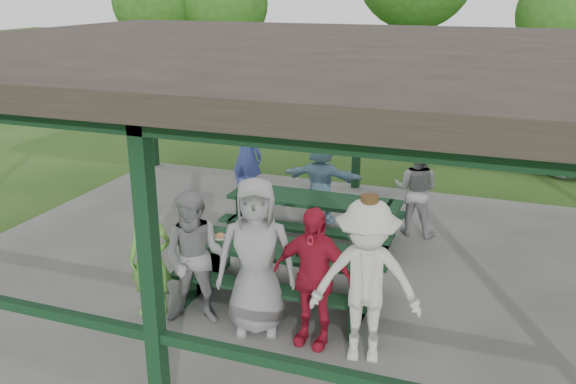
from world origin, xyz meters
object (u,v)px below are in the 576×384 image
at_px(contestant_grey_left, 196,259).
at_px(pickup_truck, 518,129).
at_px(contestant_white_fedora, 366,282).
at_px(picnic_table_far, 314,213).
at_px(spectator_lblue, 321,180).
at_px(spectator_grey, 416,189).
at_px(contestant_red, 313,277).
at_px(contestant_green, 150,259).
at_px(spectator_blue, 247,155).
at_px(farm_trailer, 347,117).
at_px(contestant_grey_mid, 256,256).
at_px(picnic_table_near, 282,266).

bearing_deg(contestant_grey_left, pickup_truck, 54.95).
bearing_deg(contestant_white_fedora, picnic_table_far, 106.88).
relative_size(spectator_lblue, spectator_grey, 0.97).
height_order(contestant_grey_left, contestant_white_fedora, contestant_white_fedora).
distance_m(picnic_table_far, spectator_grey, 1.76).
height_order(contestant_grey_left, contestant_red, contestant_grey_left).
bearing_deg(contestant_grey_left, contestant_white_fedora, -16.67).
height_order(contestant_grey_left, spectator_lblue, contestant_grey_left).
relative_size(contestant_green, pickup_truck, 0.29).
distance_m(spectator_blue, farm_trailer, 6.14).
xyz_separation_m(spectator_blue, pickup_truck, (4.85, 5.48, -0.27)).
distance_m(contestant_grey_left, spectator_lblue, 3.81).
xyz_separation_m(contestant_white_fedora, pickup_truck, (1.49, 9.90, -0.31)).
xyz_separation_m(contestant_grey_left, spectator_blue, (-1.27, 4.36, 0.05)).
bearing_deg(contestant_grey_mid, pickup_truck, 54.56).
distance_m(picnic_table_near, pickup_truck, 9.39).
bearing_deg(spectator_lblue, contestant_grey_left, 82.20).
relative_size(spectator_blue, pickup_truck, 0.34).
distance_m(picnic_table_far, farm_trailer, 7.73).
relative_size(contestant_green, farm_trailer, 0.45).
relative_size(spectator_lblue, spectator_blue, 0.84).
relative_size(spectator_lblue, farm_trailer, 0.44).
distance_m(contestant_red, farm_trailer, 10.71).
bearing_deg(pickup_truck, spectator_grey, -173.15).
bearing_deg(contestant_green, spectator_blue, 84.53).
relative_size(picnic_table_near, spectator_lblue, 1.72).
bearing_deg(pickup_truck, contestant_grey_mid, -175.11).
distance_m(contestant_white_fedora, spectator_grey, 3.85).
bearing_deg(contestant_white_fedora, contestant_red, 160.19).
height_order(spectator_blue, spectator_grey, spectator_blue).
bearing_deg(pickup_truck, contestant_grey_left, -178.87).
height_order(contestant_grey_mid, pickup_truck, contestant_grey_mid).
bearing_deg(contestant_grey_mid, picnic_table_far, 74.55).
distance_m(contestant_grey_left, contestant_grey_mid, 0.76).
bearing_deg(contestant_white_fedora, picnic_table_near, 133.90).
relative_size(contestant_red, spectator_grey, 1.08).
xyz_separation_m(contestant_white_fedora, spectator_grey, (-0.06, 3.84, -0.16)).
xyz_separation_m(contestant_red, spectator_grey, (0.58, 3.74, -0.06)).
height_order(picnic_table_near, contestant_green, contestant_green).
bearing_deg(contestant_grey_mid, contestant_white_fedora, -25.77).
height_order(pickup_truck, farm_trailer, pickup_truck).
bearing_deg(pickup_truck, contestant_green, 177.99).
distance_m(picnic_table_near, contestant_green, 1.69).
bearing_deg(spectator_blue, spectator_lblue, 172.20).
xyz_separation_m(contestant_grey_left, contestant_red, (1.46, 0.04, -0.01)).
bearing_deg(contestant_grey_left, picnic_table_far, 63.97).
bearing_deg(contestant_white_fedora, contestant_green, 168.52).
bearing_deg(contestant_red, spectator_lblue, 111.82).
distance_m(contestant_grey_mid, spectator_lblue, 3.72).
bearing_deg(spectator_grey, contestant_grey_mid, 76.54).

